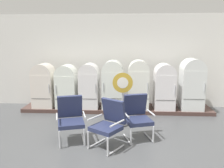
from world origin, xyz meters
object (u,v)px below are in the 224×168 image
Objects in this scene: refrigerator_2 at (89,84)px; armchair_left at (71,117)px; refrigerator_4 at (138,83)px; refrigerator_6 at (192,83)px; refrigerator_3 at (113,83)px; sign_stand at (123,98)px; refrigerator_0 at (44,84)px; refrigerator_1 at (67,85)px; refrigerator_5 at (164,85)px; armchair_center at (109,122)px; armchair_right at (137,115)px.

refrigerator_2 is 2.29m from armchair_left.
refrigerator_4 is 0.97× the size of refrigerator_6.
sign_stand is at bearing -74.78° from refrigerator_3.
sign_stand reaches higher than armchair_left.
refrigerator_2 reaches higher than armchair_left.
refrigerator_4 is at bearing 68.63° from sign_stand.
refrigerator_3 is (2.27, 0.01, 0.06)m from refrigerator_0.
armchair_left is at bearing -110.43° from refrigerator_3.
refrigerator_4 is (2.34, 0.00, 0.09)m from refrigerator_1.
refrigerator_1 is (0.76, 0.01, -0.02)m from refrigerator_0.
sign_stand is (2.61, -1.24, -0.10)m from refrigerator_0.
refrigerator_5 is 1.39× the size of armchair_center.
refrigerator_5 is 0.99× the size of sign_stand.
refrigerator_1 is 1.34× the size of armchair_left.
refrigerator_2 is at bearing 125.99° from armchair_right.
refrigerator_5 is at bearing 179.18° from refrigerator_6.
refrigerator_5 is (3.92, 0.04, 0.01)m from refrigerator_0.
armchair_right is (-0.13, -2.00, -0.39)m from refrigerator_4.
refrigerator_1 is at bearing -179.43° from refrigerator_5.
refrigerator_4 reaches higher than refrigerator_5.
refrigerator_3 is (0.76, -0.00, 0.05)m from refrigerator_2.
refrigerator_6 is (4.02, 0.02, 0.12)m from refrigerator_1.
refrigerator_3 is 0.96× the size of refrigerator_6.
armchair_center is 1.30m from sign_stand.
armchair_center is at bearing -134.14° from refrigerator_6.
refrigerator_5 reaches higher than armchair_right.
refrigerator_5 reaches higher than refrigerator_2.
refrigerator_4 reaches higher than refrigerator_0.
refrigerator_5 is at bearing 57.89° from armchair_center.
sign_stand is at bearing -135.83° from refrigerator_5.
refrigerator_5 reaches higher than sign_stand.
armchair_left is 1.00× the size of armchair_right.
refrigerator_4 is 1.50× the size of armchair_center.
refrigerator_1 reaches higher than armchair_left.
refrigerator_3 is 2.51m from refrigerator_6.
refrigerator_0 is 0.98× the size of sign_stand.
refrigerator_2 is (1.51, 0.01, 0.01)m from refrigerator_0.
refrigerator_2 is 2.66m from armchair_center.
refrigerator_4 reaches higher than refrigerator_2.
refrigerator_0 is 4.78m from refrigerator_6.
refrigerator_0 is 1.51m from refrigerator_2.
sign_stand is at bearing 115.33° from armchair_right.
refrigerator_1 is at bearing 145.99° from sign_stand.
refrigerator_2 is at bearing 87.95° from armchair_left.
refrigerator_6 reaches higher than refrigerator_5.
sign_stand is (0.27, 1.26, 0.21)m from armchair_center.
armchair_right is (2.96, -2.00, -0.31)m from refrigerator_0.
refrigerator_6 is 3.54m from armchair_center.
refrigerator_5 is at bearing 2.18° from refrigerator_4.
sign_stand is (-1.32, -1.28, -0.11)m from refrigerator_5.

